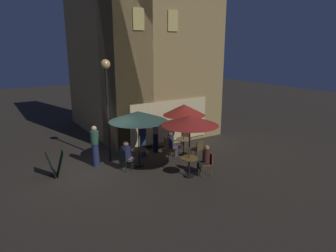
% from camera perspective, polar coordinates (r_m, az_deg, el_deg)
% --- Properties ---
extents(ground_plane, '(60.00, 60.00, 0.00)m').
position_cam_1_polar(ground_plane, '(12.86, -13.05, -8.25)').
color(ground_plane, '#322C24').
extents(cafe_building, '(6.38, 7.99, 8.45)m').
position_cam_1_polar(cafe_building, '(16.89, -7.17, 12.18)').
color(cafe_building, '#A98B51').
rests_on(cafe_building, ground).
extents(street_lamp_near_corner, '(0.40, 0.40, 4.44)m').
position_cam_1_polar(street_lamp_near_corner, '(13.01, -11.52, 7.55)').
color(street_lamp_near_corner, black).
rests_on(street_lamp_near_corner, ground).
extents(menu_sandwich_board, '(0.74, 0.63, 0.98)m').
position_cam_1_polar(menu_sandwich_board, '(12.65, -20.46, -6.74)').
color(menu_sandwich_board, black).
rests_on(menu_sandwich_board, ground).
extents(cafe_table_0, '(0.70, 0.70, 0.78)m').
position_cam_1_polar(cafe_table_0, '(11.85, 4.00, -6.99)').
color(cafe_table_0, black).
rests_on(cafe_table_0, ground).
extents(cafe_table_1, '(0.72, 0.72, 0.77)m').
position_cam_1_polar(cafe_table_1, '(14.18, 2.96, -3.26)').
color(cafe_table_1, black).
rests_on(cafe_table_1, ground).
extents(cafe_table_2, '(0.71, 0.71, 0.73)m').
position_cam_1_polar(cafe_table_2, '(12.93, -5.47, -5.28)').
color(cafe_table_2, black).
rests_on(cafe_table_2, ground).
extents(patio_umbrella_0, '(2.17, 2.17, 2.45)m').
position_cam_1_polar(patio_umbrella_0, '(11.34, 4.15, 1.01)').
color(patio_umbrella_0, black).
rests_on(patio_umbrella_0, ground).
extents(patio_umbrella_1, '(1.94, 1.94, 2.41)m').
position_cam_1_polar(patio_umbrella_1, '(13.77, 3.05, 3.04)').
color(patio_umbrella_1, black).
rests_on(patio_umbrella_1, ground).
extents(patio_umbrella_2, '(2.42, 2.42, 2.38)m').
position_cam_1_polar(patio_umbrella_2, '(12.47, -5.65, 1.82)').
color(patio_umbrella_2, black).
rests_on(patio_umbrella_2, ground).
extents(cafe_chair_0, '(0.55, 0.55, 0.93)m').
position_cam_1_polar(cafe_chair_0, '(12.05, 7.62, -6.69)').
color(cafe_chair_0, brown).
rests_on(cafe_chair_0, ground).
extents(cafe_chair_1, '(0.56, 0.56, 0.92)m').
position_cam_1_polar(cafe_chair_1, '(14.94, 3.25, -2.36)').
color(cafe_chair_1, '#4E3F24').
rests_on(cafe_chair_1, ground).
extents(cafe_chair_2, '(0.45, 0.45, 0.96)m').
position_cam_1_polar(cafe_chair_2, '(13.78, 0.06, -3.72)').
color(cafe_chair_2, brown).
rests_on(cafe_chair_2, ground).
extents(cafe_chair_3, '(0.52, 0.52, 0.87)m').
position_cam_1_polar(cafe_chair_3, '(13.68, 5.68, -4.17)').
color(cafe_chair_3, brown).
rests_on(cafe_chair_3, ground).
extents(cafe_chair_4, '(0.47, 0.47, 0.94)m').
position_cam_1_polar(cafe_chair_4, '(12.45, -8.18, -5.98)').
color(cafe_chair_4, black).
rests_on(cafe_chair_4, ground).
extents(patron_seated_0, '(0.51, 0.42, 1.25)m').
position_cam_1_polar(patron_seated_0, '(11.96, 6.96, -6.10)').
color(patron_seated_0, black).
rests_on(patron_seated_0, ground).
extents(patron_seated_1, '(0.53, 0.35, 1.23)m').
position_cam_1_polar(patron_seated_1, '(13.81, 0.61, -3.13)').
color(patron_seated_1, '#513C67').
rests_on(patron_seated_1, ground).
extents(patron_seated_2, '(0.54, 0.45, 1.26)m').
position_cam_1_polar(patron_seated_2, '(12.48, -7.72, -5.18)').
color(patron_seated_2, slate).
rests_on(patron_seated_2, ground).
extents(patron_standing_3, '(0.30, 0.30, 1.68)m').
position_cam_1_polar(patron_standing_3, '(14.43, -2.38, -1.71)').
color(patron_standing_3, black).
rests_on(patron_standing_3, ground).
extents(patron_standing_4, '(0.33, 0.33, 1.82)m').
position_cam_1_polar(patron_standing_4, '(13.92, -4.80, -2.06)').
color(patron_standing_4, navy).
rests_on(patron_standing_4, ground).
extents(patron_standing_5, '(0.35, 0.35, 1.76)m').
position_cam_1_polar(patron_standing_5, '(13.10, -13.57, -3.68)').
color(patron_standing_5, navy).
rests_on(patron_standing_5, ground).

